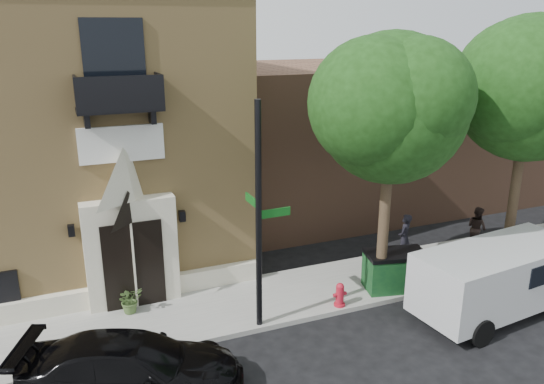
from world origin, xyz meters
The scene contains 14 objects.
ground centered at (0.00, 0.00, 0.00)m, with size 120.00×120.00×0.00m, color black.
sidewalk centered at (1.00, 1.50, 0.07)m, with size 42.00×3.00×0.15m, color gray.
church centered at (-2.99, 7.95, 4.63)m, with size 12.20×11.01×9.30m.
neighbour_building centered at (12.00, 9.00, 3.20)m, with size 18.00×8.00×6.40m, color brown.
street_tree_left centered at (6.03, 0.35, 5.87)m, with size 4.97×4.38×7.77m.
street_tree_mid centered at (11.03, 0.35, 6.20)m, with size 5.21×4.64×8.25m.
black_sedan centered at (-1.64, -1.34, 0.72)m, with size 2.01×4.95×1.44m, color black.
cargo_van centered at (8.71, -1.59, 1.15)m, with size 5.23×2.57×2.05m.
street_sign centered at (1.99, 0.22, 3.25)m, with size 0.98×0.98×6.16m.
fire_hydrant centered at (4.50, 0.25, 0.51)m, with size 0.41×0.33×0.73m.
dumpster centered at (6.61, 0.58, 0.76)m, with size 2.04×1.43×1.21m.
planter centered at (-1.22, 2.19, 0.54)m, with size 0.70×0.60×0.77m, color #496532.
pedestrian_near centered at (8.04, 2.11, 1.02)m, with size 0.63×0.41×1.73m, color black.
pedestrian_far centered at (11.22, 2.10, 0.94)m, with size 0.77×0.60×1.58m, color black.
Camera 1 is at (-2.56, -11.82, 7.99)m, focal length 35.00 mm.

